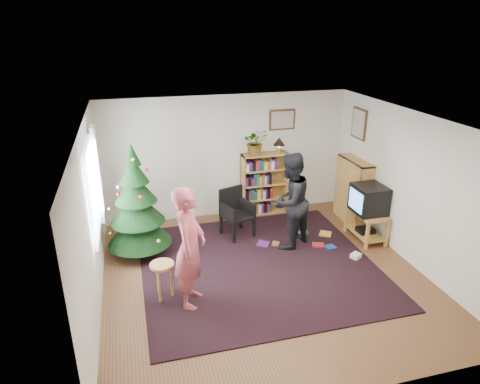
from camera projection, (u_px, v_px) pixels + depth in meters
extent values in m
plane|color=brown|center=(264.00, 275.00, 6.88)|extent=(5.00, 5.00, 0.00)
plane|color=white|center=(267.00, 122.00, 5.95)|extent=(5.00, 5.00, 0.00)
cube|color=silver|center=(227.00, 157.00, 8.66)|extent=(5.00, 0.02, 2.50)
cube|color=silver|center=(345.00, 302.00, 4.17)|extent=(5.00, 0.02, 2.50)
cube|color=silver|center=(91.00, 223.00, 5.81)|extent=(0.02, 5.00, 2.50)
cube|color=silver|center=(410.00, 188.00, 7.01)|extent=(0.02, 5.00, 2.50)
cube|color=black|center=(258.00, 265.00, 7.14)|extent=(3.80, 3.60, 0.02)
cube|color=silver|center=(93.00, 190.00, 6.27)|extent=(0.04, 1.20, 1.40)
cube|color=white|center=(98.00, 174.00, 6.91)|extent=(0.06, 0.35, 1.60)
cube|color=#4C3319|center=(282.00, 120.00, 8.65)|extent=(0.55, 0.03, 0.42)
cube|color=beige|center=(282.00, 120.00, 8.65)|extent=(0.47, 0.01, 0.34)
cube|color=#4C3319|center=(359.00, 124.00, 8.32)|extent=(0.03, 0.50, 0.60)
cube|color=beige|center=(359.00, 124.00, 8.32)|extent=(0.01, 0.42, 0.52)
cylinder|color=#3F2816|center=(141.00, 248.00, 7.51)|extent=(0.11, 0.11, 0.21)
cone|color=black|center=(139.00, 226.00, 7.35)|extent=(1.10, 1.10, 0.62)
cone|color=black|center=(137.00, 207.00, 7.22)|extent=(0.92, 0.92, 0.55)
cone|color=black|center=(135.00, 188.00, 7.09)|extent=(0.71, 0.71, 0.49)
cone|color=black|center=(133.00, 170.00, 6.98)|extent=(0.49, 0.49, 0.42)
cone|color=black|center=(132.00, 154.00, 6.87)|extent=(0.28, 0.28, 0.35)
cube|color=#BB8B43|center=(264.00, 184.00, 8.92)|extent=(0.95, 0.30, 1.30)
cube|color=#BB8B43|center=(265.00, 155.00, 8.68)|extent=(0.95, 0.30, 0.03)
cube|color=#BB8B43|center=(353.00, 191.00, 8.53)|extent=(0.30, 0.95, 1.30)
cube|color=#BB8B43|center=(356.00, 161.00, 8.30)|extent=(0.30, 0.95, 0.03)
cube|color=#BB8B43|center=(367.00, 213.00, 7.85)|extent=(0.46, 0.82, 0.04)
cube|color=#BB8B43|center=(367.00, 237.00, 7.56)|extent=(0.05, 0.05, 0.51)
cube|color=#BB8B43|center=(387.00, 234.00, 7.66)|extent=(0.05, 0.05, 0.51)
cube|color=#BB8B43|center=(346.00, 219.00, 8.24)|extent=(0.05, 0.05, 0.51)
cube|color=#BB8B43|center=(365.00, 217.00, 8.34)|extent=(0.05, 0.05, 0.51)
cube|color=#BB8B43|center=(365.00, 233.00, 8.00)|extent=(0.42, 0.78, 0.03)
cube|color=black|center=(365.00, 230.00, 7.98)|extent=(0.30, 0.25, 0.08)
cube|color=black|center=(369.00, 199.00, 7.75)|extent=(0.53, 0.58, 0.51)
cube|color=#56A3EA|center=(356.00, 201.00, 7.68)|extent=(0.01, 0.45, 0.37)
cube|color=black|center=(237.00, 216.00, 8.00)|extent=(0.65, 0.65, 0.05)
cube|color=black|center=(234.00, 199.00, 8.10)|extent=(0.49, 0.22, 0.51)
cube|color=black|center=(229.00, 233.00, 7.82)|extent=(0.06, 0.06, 0.41)
cube|color=black|center=(252.00, 230.00, 7.93)|extent=(0.06, 0.06, 0.41)
cube|color=black|center=(223.00, 222.00, 8.22)|extent=(0.06, 0.06, 0.41)
cube|color=black|center=(246.00, 220.00, 8.33)|extent=(0.06, 0.06, 0.41)
cylinder|color=#BB8B43|center=(162.00, 265.00, 6.11)|extent=(0.35, 0.35, 0.04)
cylinder|color=#BB8B43|center=(172.00, 281.00, 6.25)|extent=(0.04, 0.04, 0.54)
cylinder|color=#BB8B43|center=(158.00, 279.00, 6.30)|extent=(0.04, 0.04, 0.54)
cylinder|color=#BB8B43|center=(160.00, 287.00, 6.11)|extent=(0.04, 0.04, 0.54)
imported|color=#AA444C|center=(190.00, 248.00, 5.89)|extent=(0.63, 0.76, 1.80)
imported|color=black|center=(290.00, 201.00, 7.47)|extent=(1.07, 1.02, 1.75)
imported|color=gray|center=(255.00, 142.00, 8.53)|extent=(0.51, 0.45, 0.53)
cylinder|color=#A57F33|center=(279.00, 150.00, 8.73)|extent=(0.10, 0.10, 0.10)
sphere|color=#FFD88C|center=(279.00, 145.00, 8.69)|extent=(0.10, 0.10, 0.10)
cone|color=black|center=(279.00, 141.00, 8.66)|extent=(0.24, 0.24, 0.16)
cube|color=#A51E19|center=(318.00, 245.00, 7.74)|extent=(0.20, 0.20, 0.08)
cube|color=navy|center=(330.00, 247.00, 7.65)|extent=(0.20, 0.20, 0.08)
cube|color=#1E592D|center=(303.00, 234.00, 8.14)|extent=(0.20, 0.20, 0.08)
cube|color=gold|center=(325.00, 233.00, 8.15)|extent=(0.20, 0.20, 0.08)
cube|color=brown|center=(276.00, 244.00, 7.78)|extent=(0.20, 0.20, 0.08)
cube|color=beige|center=(356.00, 257.00, 7.34)|extent=(0.20, 0.20, 0.08)
cube|color=#4C1959|center=(263.00, 243.00, 7.79)|extent=(0.20, 0.20, 0.08)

